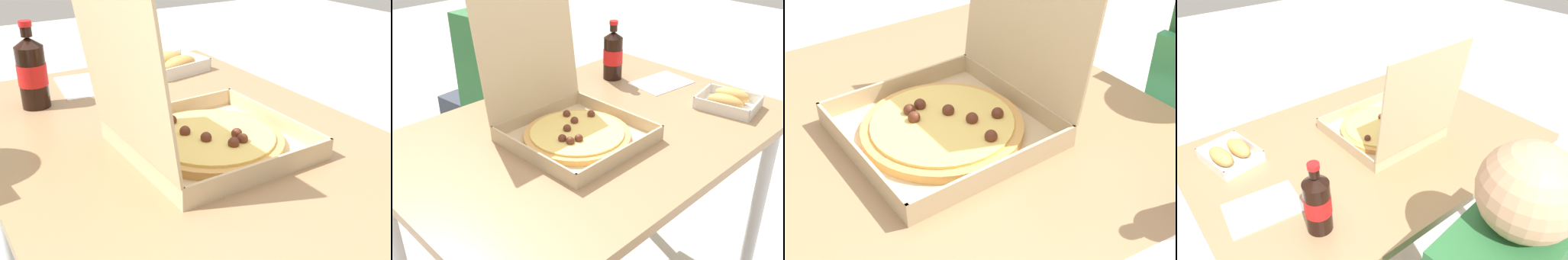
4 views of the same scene
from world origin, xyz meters
The scene contains 2 objects.
dining_table centered at (0.00, 0.00, 0.65)m, with size 1.22×0.83×0.73m.
pizza_box_open centered at (-0.09, 0.01, 0.79)m, with size 0.36×0.41×0.40m.
Camera 3 is at (0.61, -0.43, 1.31)m, focal length 47.24 mm.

